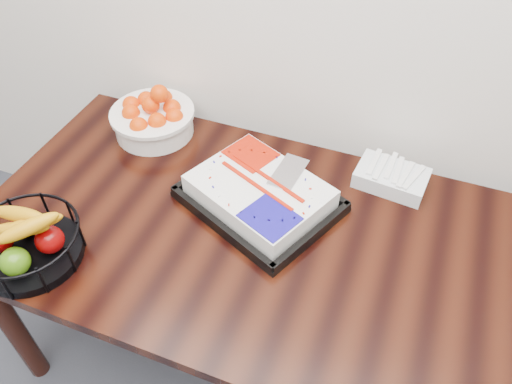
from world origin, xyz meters
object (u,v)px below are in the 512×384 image
(cake_tray, at_px, (260,194))
(fruit_basket, at_px, (26,241))
(tangerine_bowl, at_px, (152,114))
(table, at_px, (271,255))

(cake_tray, bearing_deg, fruit_basket, -141.04)
(cake_tray, xyz_separation_m, tangerine_bowl, (-0.48, 0.20, 0.04))
(tangerine_bowl, bearing_deg, table, -29.06)
(cake_tray, height_order, fruit_basket, fruit_basket)
(cake_tray, relative_size, fruit_basket, 1.81)
(table, bearing_deg, tangerine_bowl, 150.94)
(table, xyz_separation_m, fruit_basket, (-0.61, -0.31, 0.15))
(table, distance_m, tangerine_bowl, 0.67)
(table, height_order, tangerine_bowl, tangerine_bowl)
(tangerine_bowl, height_order, fruit_basket, tangerine_bowl)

